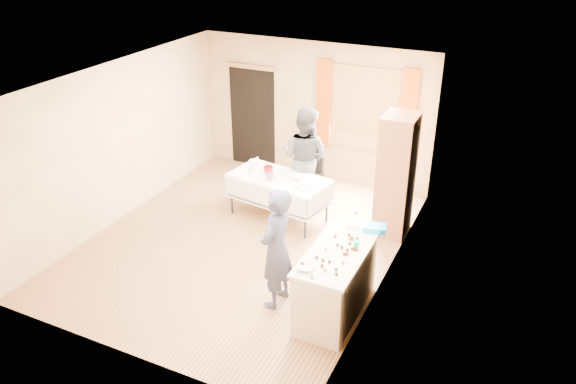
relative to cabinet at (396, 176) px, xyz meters
The scene contains 29 objects.
floor 2.57m from the cabinet, 147.11° to the right, with size 4.50×5.50×0.02m, color #9E7047.
ceiling 2.87m from the cabinet, 147.11° to the right, with size 4.50×5.50×0.02m, color white.
wall_back 2.50m from the cabinet, 143.49° to the left, with size 4.50×0.02×2.60m, color tan.
wall_front 4.52m from the cabinet, 116.18° to the right, with size 4.50×0.02×2.60m, color tan.
wall_left 4.45m from the cabinet, 163.15° to the right, with size 0.02×5.50×2.60m, color tan.
wall_right 1.35m from the cabinet, 78.15° to the right, with size 0.02×5.50×2.60m, color tan.
window_frame 1.82m from the cabinet, 124.64° to the left, with size 1.32×0.06×1.52m, color olive.
window_pane 1.80m from the cabinet, 124.92° to the left, with size 1.20×0.02×1.40m, color white.
curtain_left 2.30m from the cabinet, 142.00° to the left, with size 0.28×0.06×1.65m, color #A9450B.
curtain_right 1.49m from the cabinet, 98.63° to the left, with size 0.28×0.06×1.65m, color #A9450B.
doorway 3.59m from the cabinet, 156.32° to the left, with size 0.95×0.04×2.00m, color black.
door_lintel 3.73m from the cabinet, 156.76° to the left, with size 1.05×0.06×0.08m, color olive.
cabinet is the anchor object (origin of this frame).
counter 2.34m from the cabinet, 92.51° to the right, with size 0.68×1.44×0.91m.
party_table 1.96m from the cabinet, 169.68° to the right, with size 1.74×1.07×0.75m.
chair 1.93m from the cabinet, 161.51° to the left, with size 0.54×0.54×1.02m.
girl 2.57m from the cabinet, 109.61° to the right, with size 0.42×0.62×1.66m, color #272A44.
woman 1.69m from the cabinet, behind, with size 0.94×0.77×1.78m, color black.
soda_can 2.13m from the cabinet, 87.46° to the right, with size 0.07×0.07×0.12m, color #019848.
mixing_bowl 2.80m from the cabinet, 96.33° to the right, with size 0.25×0.25×0.05m, color white.
foam_block 1.67m from the cabinet, 94.20° to the right, with size 0.15×0.10×0.08m, color white.
blue_basket 1.60m from the cabinet, 84.31° to the right, with size 0.30×0.20×0.08m, color #1592E7.
pitcher 2.35m from the cabinet, behind, with size 0.11×0.11×0.22m, color silver.
cup_red 2.09m from the cabinet, behind, with size 0.22×0.22×0.13m, color #B5080A.
cup_rainbow 2.00m from the cabinet, 165.66° to the right, with size 0.16×0.16×0.12m, color red.
small_bowl 1.56m from the cabinet, behind, with size 0.26×0.26×0.06m, color white.
pastry_tray 1.47m from the cabinet, 158.33° to the right, with size 0.28×0.20×0.02m, color white.
bottle 2.38m from the cabinet, behind, with size 0.10×0.10×0.16m, color white.
cake_balls 2.32m from the cabinet, 91.82° to the right, with size 0.51×1.10×0.04m.
Camera 1 is at (3.82, -6.50, 4.65)m, focal length 35.00 mm.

